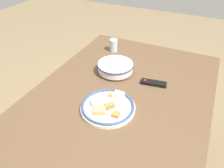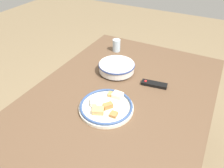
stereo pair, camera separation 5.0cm
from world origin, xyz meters
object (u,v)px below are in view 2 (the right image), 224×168
at_px(tv_remote, 154,84).
at_px(drinking_glass, 116,45).
at_px(noodle_bowl, 117,67).
at_px(food_plate, 106,106).

bearing_deg(tv_remote, drinking_glass, 45.52).
height_order(noodle_bowl, food_plate, noodle_bowl).
xyz_separation_m(tv_remote, drinking_glass, (-0.31, -0.43, 0.04)).
bearing_deg(food_plate, tv_remote, 153.71).
relative_size(tv_remote, drinking_glass, 1.71).
height_order(food_plate, tv_remote, food_plate).
xyz_separation_m(food_plate, drinking_glass, (-0.64, -0.26, 0.03)).
relative_size(noodle_bowl, drinking_glass, 2.57).
bearing_deg(food_plate, noodle_bowl, -162.00).
bearing_deg(noodle_bowl, drinking_glass, -153.04).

